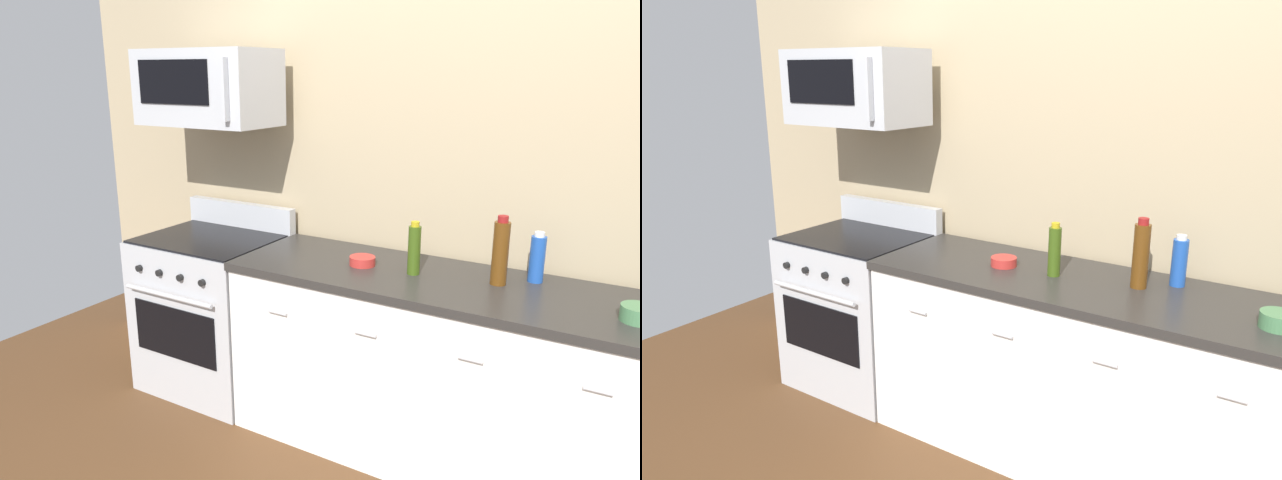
# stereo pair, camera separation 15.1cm
# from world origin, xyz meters

# --- Properties ---
(ground_plane) EXTENTS (6.17, 6.17, 0.00)m
(ground_plane) POSITION_xyz_m (0.00, 0.00, 0.00)
(ground_plane) COLOR brown
(back_wall) EXTENTS (5.14, 0.10, 2.70)m
(back_wall) POSITION_xyz_m (0.00, 0.41, 1.35)
(back_wall) COLOR tan
(back_wall) RESTS_ON ground_plane
(counter_unit) EXTENTS (2.05, 0.66, 0.92)m
(counter_unit) POSITION_xyz_m (-0.00, -0.00, 0.46)
(counter_unit) COLOR white
(counter_unit) RESTS_ON ground_plane
(range_oven) EXTENTS (0.76, 0.69, 1.07)m
(range_oven) POSITION_xyz_m (-1.40, 0.00, 0.47)
(range_oven) COLOR #B7BABF
(range_oven) RESTS_ON ground_plane
(microwave) EXTENTS (0.74, 0.44, 0.40)m
(microwave) POSITION_xyz_m (-1.40, 0.05, 1.75)
(microwave) COLOR #B7BABF
(bottle_olive_oil) EXTENTS (0.06, 0.06, 0.25)m
(bottle_olive_oil) POSITION_xyz_m (-0.16, 0.01, 1.04)
(bottle_olive_oil) COLOR #385114
(bottle_olive_oil) RESTS_ON countertop_slab
(bottle_soda_blue) EXTENTS (0.07, 0.07, 0.23)m
(bottle_soda_blue) POSITION_xyz_m (0.36, 0.19, 1.03)
(bottle_soda_blue) COLOR #1E4CA5
(bottle_soda_blue) RESTS_ON countertop_slab
(bottle_wine_amber) EXTENTS (0.07, 0.07, 0.31)m
(bottle_wine_amber) POSITION_xyz_m (0.22, 0.07, 1.07)
(bottle_wine_amber) COLOR #59330F
(bottle_wine_amber) RESTS_ON countertop_slab
(bowl_red_small) EXTENTS (0.13, 0.13, 0.04)m
(bowl_red_small) POSITION_xyz_m (-0.42, 0.00, 0.94)
(bowl_red_small) COLOR #B72D28
(bowl_red_small) RESTS_ON countertop_slab
(bowl_green_glaze) EXTENTS (0.13, 0.13, 0.06)m
(bowl_green_glaze) POSITION_xyz_m (0.79, -0.07, 0.95)
(bowl_green_glaze) COLOR #477A4C
(bowl_green_glaze) RESTS_ON countertop_slab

